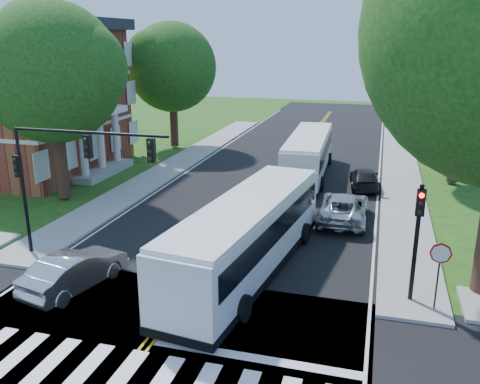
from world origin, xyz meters
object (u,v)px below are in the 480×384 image
(bus_follow, at_px, (308,154))
(suv, at_px, (344,207))
(hatchback, at_px, (75,270))
(signal_nw, at_px, (66,164))
(signal_ne, at_px, (418,228))
(bus_lead, at_px, (248,235))
(dark_sedan, at_px, (364,178))

(bus_follow, bearing_deg, suv, 108.10)
(hatchback, bearing_deg, bus_follow, -95.33)
(signal_nw, xyz_separation_m, signal_ne, (14.06, 0.01, -1.41))
(signal_ne, relative_size, suv, 0.83)
(bus_follow, relative_size, hatchback, 2.55)
(bus_lead, distance_m, suv, 8.19)
(hatchback, relative_size, suv, 0.85)
(hatchback, xyz_separation_m, suv, (9.42, 10.65, -0.01))
(signal_nw, xyz_separation_m, dark_sedan, (11.74, 15.06, -3.73))
(signal_ne, bearing_deg, bus_lead, 171.60)
(bus_lead, relative_size, dark_sedan, 2.82)
(dark_sedan, bearing_deg, suv, 76.99)
(signal_nw, bearing_deg, hatchback, -56.35)
(signal_ne, xyz_separation_m, hatchback, (-12.55, -2.27, -2.21))
(signal_nw, relative_size, hatchback, 1.58)
(signal_ne, distance_m, hatchback, 12.94)
(bus_follow, xyz_separation_m, dark_sedan, (4.00, -1.97, -0.93))
(signal_nw, bearing_deg, bus_lead, 7.24)
(signal_nw, distance_m, bus_follow, 18.92)
(bus_lead, xyz_separation_m, hatchback, (-6.09, -3.22, -0.91))
(signal_ne, bearing_deg, bus_follow, 110.37)
(signal_ne, xyz_separation_m, suv, (-3.13, 8.38, -2.21))
(signal_nw, height_order, signal_ne, signal_nw)
(signal_nw, relative_size, dark_sedan, 1.63)
(bus_follow, xyz_separation_m, suv, (3.19, -8.64, -0.83))
(signal_nw, bearing_deg, dark_sedan, 52.07)
(signal_nw, relative_size, suv, 1.34)
(bus_follow, xyz_separation_m, hatchback, (-6.23, -19.29, -0.82))
(signal_nw, distance_m, dark_sedan, 19.46)
(signal_nw, xyz_separation_m, bus_lead, (7.60, 0.96, -2.71))
(bus_lead, relative_size, suv, 2.33)
(signal_ne, distance_m, dark_sedan, 15.40)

